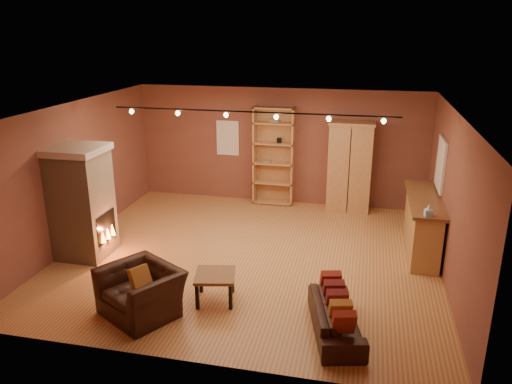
% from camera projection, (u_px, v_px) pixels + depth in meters
% --- Properties ---
extents(floor, '(7.00, 7.00, 0.00)m').
position_uv_depth(floor, '(249.00, 256.00, 9.52)').
color(floor, '#AA703C').
rests_on(floor, ground).
extents(ceiling, '(7.00, 7.00, 0.00)m').
position_uv_depth(ceiling, '(248.00, 109.00, 8.64)').
color(ceiling, brown).
rests_on(ceiling, back_wall).
extents(back_wall, '(7.00, 0.02, 2.80)m').
position_uv_depth(back_wall, '(280.00, 146.00, 12.09)').
color(back_wall, brown).
rests_on(back_wall, floor).
extents(left_wall, '(0.02, 6.50, 2.80)m').
position_uv_depth(left_wall, '(76.00, 174.00, 9.80)').
color(left_wall, brown).
rests_on(left_wall, floor).
extents(right_wall, '(0.02, 6.50, 2.80)m').
position_uv_depth(right_wall, '(451.00, 200.00, 8.35)').
color(right_wall, brown).
rests_on(right_wall, floor).
extents(fireplace, '(1.01, 0.98, 2.12)m').
position_uv_depth(fireplace, '(82.00, 202.00, 9.26)').
color(fireplace, tan).
rests_on(fireplace, floor).
extents(back_window, '(0.56, 0.04, 0.86)m').
position_uv_depth(back_window, '(228.00, 138.00, 12.29)').
color(back_window, white).
rests_on(back_window, back_wall).
extents(bookcase, '(0.97, 0.38, 2.38)m').
position_uv_depth(bookcase, '(274.00, 155.00, 12.05)').
color(bookcase, tan).
rests_on(bookcase, floor).
extents(armoire, '(1.05, 0.60, 2.12)m').
position_uv_depth(armoire, '(350.00, 167.00, 11.59)').
color(armoire, tan).
rests_on(armoire, floor).
extents(bar_counter, '(0.61, 2.28, 1.09)m').
position_uv_depth(bar_counter, '(422.00, 224.00, 9.59)').
color(bar_counter, tan).
rests_on(bar_counter, floor).
extents(tissue_box, '(0.14, 0.14, 0.22)m').
position_uv_depth(tissue_box, '(428.00, 211.00, 8.46)').
color(tissue_box, '#95D2EE').
rests_on(tissue_box, bar_counter).
extents(right_window, '(0.05, 0.90, 1.00)m').
position_uv_depth(right_window, '(441.00, 164.00, 9.57)').
color(right_window, white).
rests_on(right_window, right_wall).
extents(loveseat, '(0.81, 1.63, 0.69)m').
position_uv_depth(loveseat, '(336.00, 311.00, 7.05)').
color(loveseat, black).
rests_on(loveseat, floor).
extents(armchair, '(1.34, 1.20, 0.98)m').
position_uv_depth(armchair, '(141.00, 284.00, 7.46)').
color(armchair, black).
rests_on(armchair, floor).
extents(coffee_table, '(0.73, 0.73, 0.47)m').
position_uv_depth(coffee_table, '(215.00, 278.00, 7.85)').
color(coffee_table, brown).
rests_on(coffee_table, floor).
extents(track_rail, '(5.20, 0.09, 0.13)m').
position_uv_depth(track_rail, '(251.00, 114.00, 8.86)').
color(track_rail, black).
rests_on(track_rail, ceiling).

